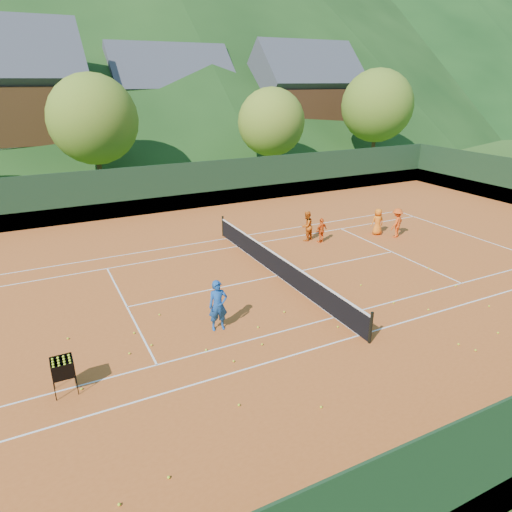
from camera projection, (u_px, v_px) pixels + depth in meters
name	position (u px, v px, depth m)	size (l,w,h in m)	color
ground	(278.00, 276.00, 19.57)	(400.00, 400.00, 0.00)	#294B17
clay_court	(278.00, 276.00, 19.56)	(40.00, 24.00, 0.02)	#B4511D
coach	(218.00, 306.00, 15.07)	(0.64, 0.42, 1.77)	#164894
student_a	(307.00, 226.00, 23.59)	(0.76, 0.59, 1.55)	#D75E13
student_b	(321.00, 230.00, 23.34)	(0.75, 0.31, 1.29)	#F85E16
student_c	(378.00, 222.00, 24.50)	(0.70, 0.46, 1.43)	orange
student_d	(397.00, 223.00, 24.08)	(1.01, 0.58, 1.56)	#EF5015
tennis_ball_0	(159.00, 315.00, 16.25)	(0.07, 0.07, 0.07)	#C1DF25
tennis_ball_1	(258.00, 327.00, 15.43)	(0.07, 0.07, 0.07)	#C1DF25
tennis_ball_2	(361.00, 285.00, 18.59)	(0.07, 0.07, 0.07)	#C1DF25
tennis_ball_3	(169.00, 477.00, 9.61)	(0.07, 0.07, 0.07)	#C1DF25
tennis_ball_4	(321.00, 407.00, 11.67)	(0.07, 0.07, 0.07)	#C1DF25
tennis_ball_5	(329.00, 296.00, 17.66)	(0.07, 0.07, 0.07)	#C1DF25
tennis_ball_6	(119.00, 505.00, 9.00)	(0.07, 0.07, 0.07)	#C1DF25
tennis_ball_7	(239.00, 405.00, 11.75)	(0.07, 0.07, 0.07)	#C1DF25
tennis_ball_8	(489.00, 306.00, 16.86)	(0.07, 0.07, 0.07)	#C1DF25
tennis_ball_9	(431.00, 290.00, 18.12)	(0.07, 0.07, 0.07)	#C1DF25
tennis_ball_10	(134.00, 333.00, 15.08)	(0.07, 0.07, 0.07)	#C1DF25
tennis_ball_11	(151.00, 345.00, 14.39)	(0.07, 0.07, 0.07)	#C1DF25
tennis_ball_12	(394.00, 303.00, 17.11)	(0.07, 0.07, 0.07)	#C1DF25
tennis_ball_13	(284.00, 312.00, 16.44)	(0.07, 0.07, 0.07)	#C1DF25
tennis_ball_14	(68.00, 338.00, 14.76)	(0.07, 0.07, 0.07)	#C1DF25
tennis_ball_15	(225.00, 311.00, 16.52)	(0.07, 0.07, 0.07)	#C1DF25
tennis_ball_16	(262.00, 344.00, 14.43)	(0.07, 0.07, 0.07)	#C1DF25
tennis_ball_17	(498.00, 333.00, 15.09)	(0.07, 0.07, 0.07)	#C1DF25
tennis_ball_18	(456.00, 286.00, 18.52)	(0.07, 0.07, 0.07)	#C1DF25
tennis_ball_19	(459.00, 344.00, 14.44)	(0.07, 0.07, 0.07)	#C1DF25
tennis_ball_20	(129.00, 353.00, 13.96)	(0.07, 0.07, 0.07)	#C1DF25
tennis_ball_21	(429.00, 268.00, 20.23)	(0.07, 0.07, 0.07)	#C1DF25
tennis_ball_22	(428.00, 310.00, 16.60)	(0.07, 0.07, 0.07)	#C1DF25
tennis_ball_23	(338.00, 327.00, 15.45)	(0.07, 0.07, 0.07)	#C1DF25
tennis_ball_24	(81.00, 389.00, 12.36)	(0.07, 0.07, 0.07)	#C1DF25
tennis_ball_25	(234.00, 361.00, 13.57)	(0.07, 0.07, 0.07)	#C1DF25
tennis_ball_26	(206.00, 350.00, 14.14)	(0.07, 0.07, 0.07)	#C1DF25
tennis_ball_27	(476.00, 350.00, 14.12)	(0.07, 0.07, 0.07)	#C1DF25
court_lines	(278.00, 276.00, 19.56)	(23.83, 11.03, 0.00)	silver
tennis_net	(278.00, 265.00, 19.38)	(0.10, 12.07, 1.10)	black
perimeter_fence	(278.00, 248.00, 19.11)	(40.40, 24.24, 3.00)	black
ball_hopper	(63.00, 368.00, 12.04)	(0.57, 0.57, 1.00)	black
chalet_left	(0.00, 108.00, 38.28)	(13.80, 9.93, 12.92)	beige
chalet_mid	(171.00, 108.00, 48.57)	(12.65, 8.82, 11.45)	beige
chalet_right	(303.00, 104.00, 51.03)	(11.50, 8.82, 11.91)	beige
tree_b	(93.00, 119.00, 32.64)	(6.40, 6.40, 8.40)	#3E2919
tree_c	(271.00, 122.00, 37.93)	(5.60, 5.60, 7.35)	#432C1A
tree_d	(377.00, 106.00, 43.45)	(6.80, 6.80, 8.93)	#402B19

